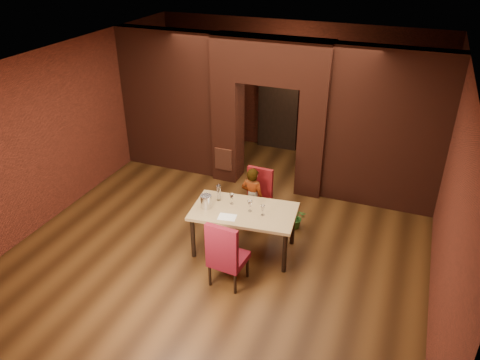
# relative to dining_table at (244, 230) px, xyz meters

# --- Properties ---
(floor) EXTENTS (8.00, 8.00, 0.00)m
(floor) POSITION_rel_dining_table_xyz_m (-0.39, 0.51, -0.41)
(floor) COLOR #492B12
(floor) RESTS_ON ground
(ceiling) EXTENTS (7.00, 8.00, 0.04)m
(ceiling) POSITION_rel_dining_table_xyz_m (-0.39, 0.51, 2.79)
(ceiling) COLOR silver
(ceiling) RESTS_ON ground
(wall_back) EXTENTS (7.00, 0.04, 3.20)m
(wall_back) POSITION_rel_dining_table_xyz_m (-0.39, 4.51, 1.19)
(wall_back) COLOR maroon
(wall_back) RESTS_ON ground
(wall_front) EXTENTS (7.00, 0.04, 3.20)m
(wall_front) POSITION_rel_dining_table_xyz_m (-0.39, -3.49, 1.19)
(wall_front) COLOR maroon
(wall_front) RESTS_ON ground
(wall_left) EXTENTS (0.04, 8.00, 3.20)m
(wall_left) POSITION_rel_dining_table_xyz_m (-3.89, 0.51, 1.19)
(wall_left) COLOR maroon
(wall_left) RESTS_ON ground
(wall_right) EXTENTS (0.04, 8.00, 3.20)m
(wall_right) POSITION_rel_dining_table_xyz_m (3.11, 0.51, 1.19)
(wall_right) COLOR maroon
(wall_right) RESTS_ON ground
(pillar_left) EXTENTS (0.55, 0.55, 2.30)m
(pillar_left) POSITION_rel_dining_table_xyz_m (-1.34, 2.51, 0.74)
(pillar_left) COLOR maroon
(pillar_left) RESTS_ON ground
(pillar_right) EXTENTS (0.55, 0.55, 2.30)m
(pillar_right) POSITION_rel_dining_table_xyz_m (0.56, 2.51, 0.74)
(pillar_right) COLOR maroon
(pillar_right) RESTS_ON ground
(lintel) EXTENTS (2.45, 0.55, 0.90)m
(lintel) POSITION_rel_dining_table_xyz_m (-0.39, 2.51, 2.34)
(lintel) COLOR maroon
(lintel) RESTS_ON ground
(wing_wall_left) EXTENTS (2.28, 0.35, 3.20)m
(wing_wall_left) POSITION_rel_dining_table_xyz_m (-2.75, 2.51, 1.19)
(wing_wall_left) COLOR maroon
(wing_wall_left) RESTS_ON ground
(wing_wall_right) EXTENTS (2.28, 0.35, 3.20)m
(wing_wall_right) POSITION_rel_dining_table_xyz_m (1.98, 2.51, 1.19)
(wing_wall_right) COLOR maroon
(wing_wall_right) RESTS_ON ground
(vent_panel) EXTENTS (0.40, 0.03, 0.50)m
(vent_panel) POSITION_rel_dining_table_xyz_m (-1.34, 2.22, 0.14)
(vent_panel) COLOR #A94F31
(vent_panel) RESTS_ON ground
(rear_door) EXTENTS (0.90, 0.08, 2.10)m
(rear_door) POSITION_rel_dining_table_xyz_m (-0.79, 4.45, 0.64)
(rear_door) COLOR black
(rear_door) RESTS_ON ground
(rear_door_frame) EXTENTS (1.02, 0.04, 2.22)m
(rear_door_frame) POSITION_rel_dining_table_xyz_m (-0.79, 4.41, 0.64)
(rear_door_frame) COLOR black
(rear_door_frame) RESTS_ON ground
(dining_table) EXTENTS (1.86, 1.18, 0.83)m
(dining_table) POSITION_rel_dining_table_xyz_m (0.00, 0.00, 0.00)
(dining_table) COLOR tan
(dining_table) RESTS_ON ground
(chair_far) EXTENTS (0.52, 0.52, 1.10)m
(chair_far) POSITION_rel_dining_table_xyz_m (-0.09, 0.87, 0.14)
(chair_far) COLOR maroon
(chair_far) RESTS_ON ground
(chair_near) EXTENTS (0.57, 0.57, 1.17)m
(chair_near) POSITION_rel_dining_table_xyz_m (0.07, -0.86, 0.17)
(chair_near) COLOR maroon
(chair_near) RESTS_ON ground
(person_seated) EXTENTS (0.49, 0.36, 1.24)m
(person_seated) POSITION_rel_dining_table_xyz_m (-0.12, 0.76, 0.21)
(person_seated) COLOR silver
(person_seated) RESTS_ON ground
(wine_glass_a) EXTENTS (0.08, 0.08, 0.19)m
(wine_glass_a) POSITION_rel_dining_table_xyz_m (-0.27, 0.12, 0.51)
(wine_glass_a) COLOR white
(wine_glass_a) RESTS_ON dining_table
(wine_glass_b) EXTENTS (0.08, 0.08, 0.20)m
(wine_glass_b) POSITION_rel_dining_table_xyz_m (0.10, 0.01, 0.52)
(wine_glass_b) COLOR white
(wine_glass_b) RESTS_ON dining_table
(wine_glass_c) EXTENTS (0.08, 0.08, 0.19)m
(wine_glass_c) POSITION_rel_dining_table_xyz_m (0.35, -0.03, 0.51)
(wine_glass_c) COLOR silver
(wine_glass_c) RESTS_ON dining_table
(tasting_sheet) EXTENTS (0.33, 0.26, 0.00)m
(tasting_sheet) POSITION_rel_dining_table_xyz_m (-0.18, -0.31, 0.42)
(tasting_sheet) COLOR white
(tasting_sheet) RESTS_ON dining_table
(wine_bucket) EXTENTS (0.19, 0.19, 0.23)m
(wine_bucket) POSITION_rel_dining_table_xyz_m (-0.63, -0.15, 0.53)
(wine_bucket) COLOR silver
(wine_bucket) RESTS_ON dining_table
(water_bottle) EXTENTS (0.07, 0.07, 0.31)m
(water_bottle) POSITION_rel_dining_table_xyz_m (-0.53, 0.16, 0.57)
(water_bottle) COLOR silver
(water_bottle) RESTS_ON dining_table
(potted_plant) EXTENTS (0.45, 0.41, 0.44)m
(potted_plant) POSITION_rel_dining_table_xyz_m (0.66, 1.02, -0.19)
(potted_plant) COLOR #2E6524
(potted_plant) RESTS_ON ground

